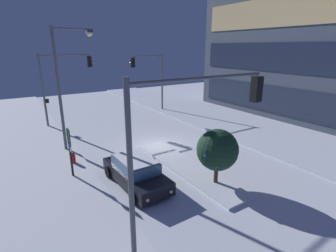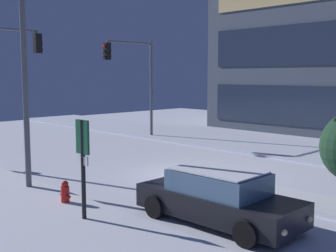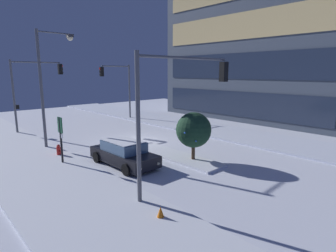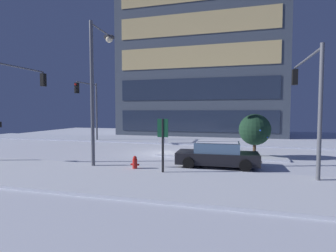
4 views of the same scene
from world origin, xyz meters
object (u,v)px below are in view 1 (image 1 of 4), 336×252
object	(u,v)px
traffic_light_corner_near_right	(192,126)
fire_hydrant	(73,159)
traffic_light_corner_far_left	(150,73)
decorated_tree_median	(217,150)
street_lamp_arched	(68,74)
traffic_light_corner_near_left	(62,77)
parking_info_sign	(70,147)
car_near	(136,172)

from	to	relation	value
traffic_light_corner_near_right	fire_hydrant	distance (m)	10.05
traffic_light_corner_far_left	decorated_tree_median	size ratio (longest dim) A/B	2.05
fire_hydrant	decorated_tree_median	size ratio (longest dim) A/B	0.27
street_lamp_arched	traffic_light_corner_near_left	bearing A→B (deg)	79.44
fire_hydrant	decorated_tree_median	world-z (taller)	decorated_tree_median
traffic_light_corner_far_left	traffic_light_corner_near_right	world-z (taller)	traffic_light_corner_far_left
traffic_light_corner_far_left	parking_info_sign	world-z (taller)	traffic_light_corner_far_left
fire_hydrant	parking_info_sign	xyz separation A→B (m)	(1.71, -0.44, 1.44)
street_lamp_arched	fire_hydrant	bearing A→B (deg)	-109.54
car_near	fire_hydrant	xyz separation A→B (m)	(-4.24, -2.24, -0.32)
car_near	traffic_light_corner_far_left	distance (m)	16.52
street_lamp_arched	fire_hydrant	world-z (taller)	street_lamp_arched
fire_hydrant	decorated_tree_median	bearing A→B (deg)	41.54
traffic_light_corner_far_left	street_lamp_arched	xyz separation A→B (m)	(6.83, -9.94, 0.99)
traffic_light_corner_near_left	street_lamp_arched	world-z (taller)	street_lamp_arched
traffic_light_corner_near_right	decorated_tree_median	distance (m)	4.92
traffic_light_corner_near_left	parking_info_sign	bearing A→B (deg)	-100.57
traffic_light_corner_near_left	decorated_tree_median	distance (m)	16.65
car_near	decorated_tree_median	xyz separation A→B (m)	(2.30, 3.55, 1.26)
car_near	traffic_light_corner_near_left	world-z (taller)	traffic_light_corner_near_left
traffic_light_corner_far_left	decorated_tree_median	world-z (taller)	traffic_light_corner_far_left
fire_hydrant	decorated_tree_median	distance (m)	8.89
traffic_light_corner_near_left	traffic_light_corner_near_right	world-z (taller)	traffic_light_corner_near_left
traffic_light_corner_near_right	decorated_tree_median	bearing A→B (deg)	33.79
fire_hydrant	decorated_tree_median	xyz separation A→B (m)	(6.55, 5.80, 1.58)
fire_hydrant	parking_info_sign	world-z (taller)	parking_info_sign
street_lamp_arched	traffic_light_corner_far_left	bearing A→B (deg)	31.22
traffic_light_corner_near_left	traffic_light_corner_far_left	bearing A→B (deg)	0.55
parking_info_sign	street_lamp_arched	bearing A→B (deg)	73.29
traffic_light_corner_near_right	car_near	bearing A→B (deg)	90.19
traffic_light_corner_far_left	traffic_light_corner_near_right	distance (m)	20.23
street_lamp_arched	decorated_tree_median	xyz separation A→B (m)	(9.19, 5.03, -3.36)
car_near	traffic_light_corner_far_left	size ratio (longest dim) A/B	0.77
car_near	fire_hydrant	bearing A→B (deg)	-153.68
traffic_light_corner_far_left	fire_hydrant	distance (m)	14.83
car_near	traffic_light_corner_near_left	distance (m)	14.14
traffic_light_corner_near_left	traffic_light_corner_far_left	world-z (taller)	traffic_light_corner_near_left
traffic_light_corner_near_right	parking_info_sign	size ratio (longest dim) A/B	2.18
traffic_light_corner_near_right	street_lamp_arched	world-z (taller)	street_lamp_arched
car_near	parking_info_sign	distance (m)	3.86
car_near	traffic_light_corner_near_right	world-z (taller)	traffic_light_corner_near_right
traffic_light_corner_far_left	decorated_tree_median	distance (m)	16.92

